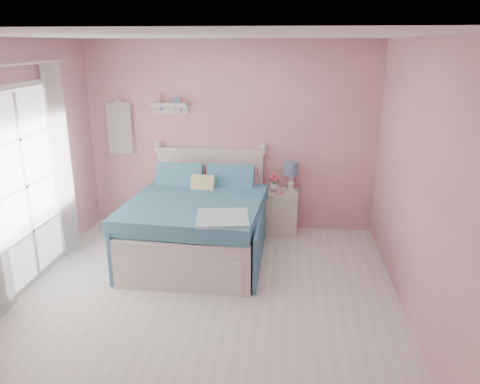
% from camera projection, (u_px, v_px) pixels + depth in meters
% --- Properties ---
extents(floor, '(4.50, 4.50, 0.00)m').
position_uv_depth(floor, '(203.00, 307.00, 4.72)').
color(floor, beige).
rests_on(floor, ground).
extents(room_shell, '(4.50, 4.50, 4.50)m').
position_uv_depth(room_shell, '(198.00, 154.00, 4.24)').
color(room_shell, '#C67D8C').
rests_on(room_shell, floor).
extents(bed, '(1.67, 2.03, 1.15)m').
position_uv_depth(bed, '(198.00, 224.00, 5.82)').
color(bed, silver).
rests_on(bed, floor).
extents(nightstand, '(0.43, 0.42, 0.62)m').
position_uv_depth(nightstand, '(282.00, 212.00, 6.46)').
color(nightstand, beige).
rests_on(nightstand, floor).
extents(table_lamp, '(0.19, 0.19, 0.39)m').
position_uv_depth(table_lamp, '(291.00, 171.00, 6.33)').
color(table_lamp, white).
rests_on(table_lamp, nightstand).
extents(vase, '(0.17, 0.17, 0.14)m').
position_uv_depth(vase, '(274.00, 186.00, 6.35)').
color(vase, silver).
rests_on(vase, nightstand).
extents(teacup, '(0.12, 0.12, 0.07)m').
position_uv_depth(teacup, '(279.00, 191.00, 6.24)').
color(teacup, pink).
rests_on(teacup, nightstand).
extents(roses, '(0.14, 0.11, 0.12)m').
position_uv_depth(roses, '(274.00, 178.00, 6.32)').
color(roses, '#CD4659').
rests_on(roses, vase).
extents(wall_shelf, '(0.50, 0.15, 0.25)m').
position_uv_depth(wall_shelf, '(169.00, 105.00, 6.36)').
color(wall_shelf, silver).
rests_on(wall_shelf, room_shell).
extents(hanging_dress, '(0.34, 0.03, 0.72)m').
position_uv_depth(hanging_dress, '(120.00, 129.00, 6.52)').
color(hanging_dress, white).
rests_on(hanging_dress, room_shell).
extents(french_door, '(0.04, 1.32, 2.16)m').
position_uv_depth(french_door, '(25.00, 187.00, 4.98)').
color(french_door, silver).
rests_on(french_door, floor).
extents(curtain_far, '(0.04, 0.40, 2.32)m').
position_uv_depth(curtain_far, '(61.00, 161.00, 5.65)').
color(curtain_far, white).
rests_on(curtain_far, floor).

